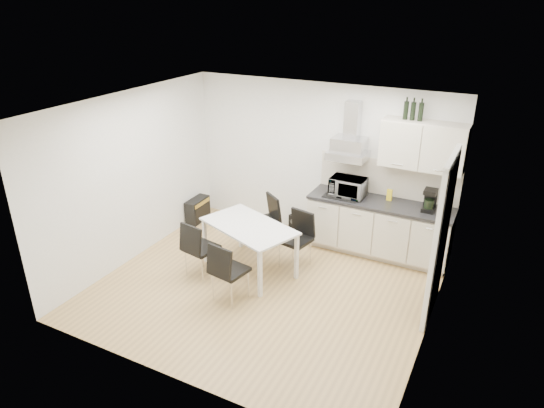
# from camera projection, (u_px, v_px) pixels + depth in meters

# --- Properties ---
(ground) EXTENTS (4.50, 4.50, 0.00)m
(ground) POSITION_uv_depth(u_px,v_px,m) (264.00, 288.00, 6.93)
(ground) COLOR tan
(ground) RESTS_ON ground
(wall_back) EXTENTS (4.50, 0.10, 2.60)m
(wall_back) POSITION_uv_depth(u_px,v_px,m) (320.00, 161.00, 8.03)
(wall_back) COLOR white
(wall_back) RESTS_ON ground
(wall_front) EXTENTS (4.50, 0.10, 2.60)m
(wall_front) POSITION_uv_depth(u_px,v_px,m) (167.00, 278.00, 4.77)
(wall_front) COLOR white
(wall_front) RESTS_ON ground
(wall_left) EXTENTS (0.10, 4.00, 2.60)m
(wall_left) POSITION_uv_depth(u_px,v_px,m) (132.00, 178.00, 7.34)
(wall_left) COLOR white
(wall_left) RESTS_ON ground
(wall_right) EXTENTS (0.10, 4.00, 2.60)m
(wall_right) POSITION_uv_depth(u_px,v_px,m) (439.00, 242.00, 5.46)
(wall_right) COLOR white
(wall_right) RESTS_ON ground
(ceiling) EXTENTS (4.50, 4.50, 0.00)m
(ceiling) POSITION_uv_depth(u_px,v_px,m) (262.00, 107.00, 5.88)
(ceiling) COLOR white
(ceiling) RESTS_ON wall_back
(doorway) EXTENTS (0.08, 1.04, 2.10)m
(doorway) POSITION_uv_depth(u_px,v_px,m) (440.00, 240.00, 6.03)
(doorway) COLOR white
(doorway) RESTS_ON ground
(kitchenette) EXTENTS (2.22, 0.64, 2.52)m
(kitchenette) POSITION_uv_depth(u_px,v_px,m) (383.00, 206.00, 7.51)
(kitchenette) COLOR beige
(kitchenette) RESTS_ON ground
(dining_table) EXTENTS (1.59, 1.25, 0.75)m
(dining_table) POSITION_uv_depth(u_px,v_px,m) (249.00, 230.00, 7.12)
(dining_table) COLOR white
(dining_table) RESTS_ON ground
(chair_far_left) EXTENTS (0.65, 0.66, 0.88)m
(chair_far_left) POSITION_uv_depth(u_px,v_px,m) (263.00, 222.00, 7.88)
(chair_far_left) COLOR black
(chair_far_left) RESTS_ON ground
(chair_far_right) EXTENTS (0.53, 0.58, 0.88)m
(chair_far_right) POSITION_uv_depth(u_px,v_px,m) (295.00, 241.00, 7.30)
(chair_far_right) COLOR black
(chair_far_right) RESTS_ON ground
(chair_near_left) EXTENTS (0.52, 0.57, 0.88)m
(chair_near_left) POSITION_uv_depth(u_px,v_px,m) (201.00, 249.00, 7.08)
(chair_near_left) COLOR black
(chair_near_left) RESTS_ON ground
(chair_near_right) EXTENTS (0.52, 0.57, 0.88)m
(chair_near_right) POSITION_uv_depth(u_px,v_px,m) (230.00, 271.00, 6.51)
(chair_near_right) COLOR black
(chair_near_right) RESTS_ON ground
(guitar_amp) EXTENTS (0.24, 0.52, 0.43)m
(guitar_amp) POSITION_uv_depth(u_px,v_px,m) (198.00, 210.00, 8.88)
(guitar_amp) COLOR black
(guitar_amp) RESTS_ON ground
(floor_speaker) EXTENTS (0.20, 0.19, 0.28)m
(floor_speaker) POSITION_uv_depth(u_px,v_px,m) (295.00, 222.00, 8.58)
(floor_speaker) COLOR black
(floor_speaker) RESTS_ON ground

